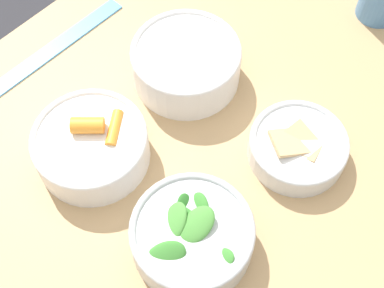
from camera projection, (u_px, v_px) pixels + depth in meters
name	position (u px, v px, depth m)	size (l,w,h in m)	color
dining_table	(161.00, 216.00, 0.88)	(1.26, 0.79, 0.73)	tan
bowl_carrots	(91.00, 145.00, 0.77)	(0.17, 0.17, 0.08)	white
bowl_greens	(192.00, 235.00, 0.71)	(0.17, 0.17, 0.08)	silver
bowl_beans_hotdog	(186.00, 64.00, 0.85)	(0.17, 0.17, 0.07)	white
bowl_cookies	(298.00, 146.00, 0.79)	(0.15, 0.15, 0.05)	silver
ruler	(56.00, 47.00, 0.91)	(0.28, 0.03, 0.00)	#4C99E0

